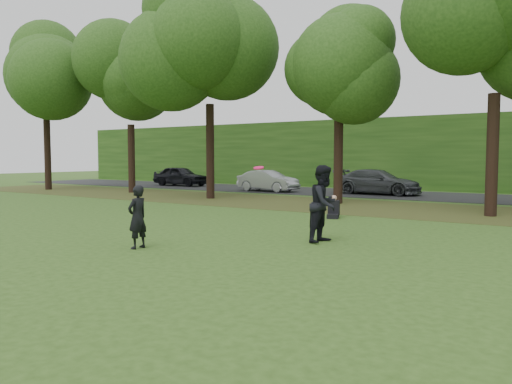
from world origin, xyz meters
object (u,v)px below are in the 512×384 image
frisbee (259,168)px  player_left (137,217)px  player_right (324,204)px  seated_person (334,209)px

frisbee → player_left: bearing=-132.5°
player_left → player_right: bearing=133.6°
player_left → seated_person: bearing=169.6°
player_right → seated_person: player_right is taller
frisbee → seated_person: frisbee is taller
player_left → seated_person: (1.35, 8.40, -0.47)m
player_left → player_right: player_right is taller
player_left → frisbee: (2.07, 2.26, 1.19)m
player_right → seated_person: bearing=25.6°
player_left → player_right: 4.79m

